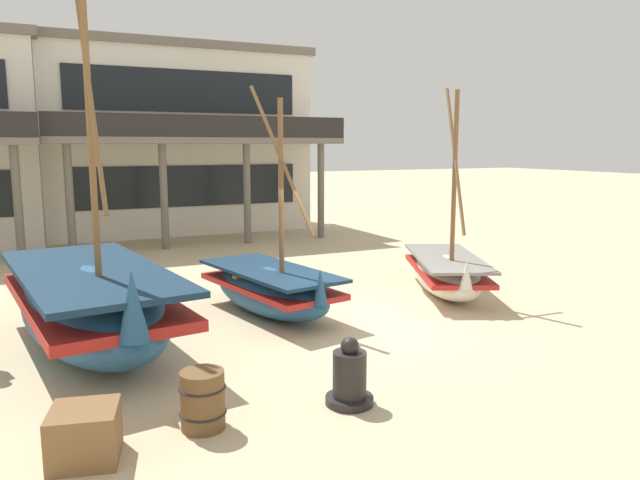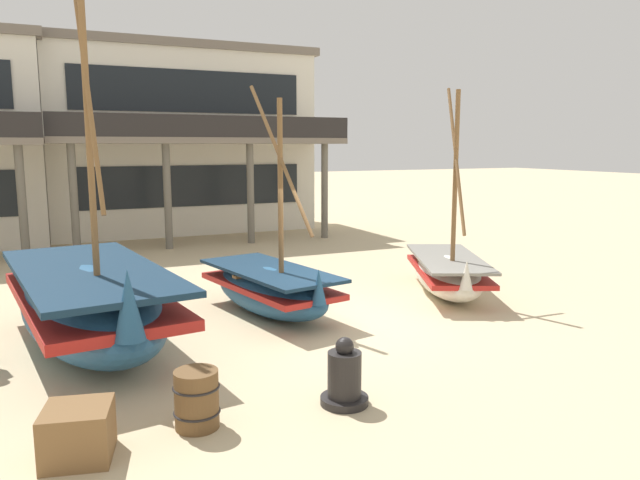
{
  "view_description": "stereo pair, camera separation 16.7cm",
  "coord_description": "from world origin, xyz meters",
  "px_view_note": "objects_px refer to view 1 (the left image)",
  "views": [
    {
      "loc": [
        -5.24,
        -9.86,
        3.3
      ],
      "look_at": [
        0.0,
        1.0,
        1.4
      ],
      "focal_mm": 33.74,
      "sensor_mm": 36.0,
      "label": 1
    },
    {
      "loc": [
        -5.08,
        -9.93,
        3.3
      ],
      "look_at": [
        0.0,
        1.0,
        1.4
      ],
      "focal_mm": 33.74,
      "sensor_mm": 36.0,
      "label": 2
    }
  ],
  "objects_px": {
    "fishing_boat_near_left": "(447,272)",
    "wooden_barrel": "(203,400)",
    "fishing_boat_far_right": "(271,288)",
    "cargo_crate": "(85,435)",
    "fishing_boat_centre_large": "(92,305)",
    "capstan_winch": "(350,378)",
    "harbor_building_main": "(173,140)"
  },
  "relations": [
    {
      "from": "fishing_boat_far_right",
      "to": "capstan_winch",
      "type": "height_order",
      "value": "fishing_boat_far_right"
    },
    {
      "from": "harbor_building_main",
      "to": "wooden_barrel",
      "type": "bearing_deg",
      "value": -101.41
    },
    {
      "from": "fishing_boat_near_left",
      "to": "fishing_boat_centre_large",
      "type": "height_order",
      "value": "fishing_boat_centre_large"
    },
    {
      "from": "fishing_boat_near_left",
      "to": "capstan_winch",
      "type": "relative_size",
      "value": 5.12
    },
    {
      "from": "capstan_winch",
      "to": "cargo_crate",
      "type": "bearing_deg",
      "value": -179.61
    },
    {
      "from": "capstan_winch",
      "to": "wooden_barrel",
      "type": "relative_size",
      "value": 1.27
    },
    {
      "from": "cargo_crate",
      "to": "fishing_boat_centre_large",
      "type": "bearing_deg",
      "value": 83.38
    },
    {
      "from": "fishing_boat_far_right",
      "to": "wooden_barrel",
      "type": "relative_size",
      "value": 6.37
    },
    {
      "from": "wooden_barrel",
      "to": "capstan_winch",
      "type": "bearing_deg",
      "value": -4.7
    },
    {
      "from": "fishing_boat_far_right",
      "to": "fishing_boat_near_left",
      "type": "bearing_deg",
      "value": -2.0
    },
    {
      "from": "fishing_boat_centre_large",
      "to": "fishing_boat_far_right",
      "type": "xyz_separation_m",
      "value": [
        3.36,
        0.68,
        -0.23
      ]
    },
    {
      "from": "fishing_boat_near_left",
      "to": "fishing_boat_centre_large",
      "type": "relative_size",
      "value": 0.7
    },
    {
      "from": "fishing_boat_far_right",
      "to": "capstan_winch",
      "type": "bearing_deg",
      "value": -97.9
    },
    {
      "from": "fishing_boat_near_left",
      "to": "wooden_barrel",
      "type": "height_order",
      "value": "fishing_boat_near_left"
    },
    {
      "from": "fishing_boat_far_right",
      "to": "harbor_building_main",
      "type": "distance_m",
      "value": 13.74
    },
    {
      "from": "capstan_winch",
      "to": "fishing_boat_centre_large",
      "type": "bearing_deg",
      "value": 126.78
    },
    {
      "from": "wooden_barrel",
      "to": "fishing_boat_centre_large",
      "type": "bearing_deg",
      "value": 104.01
    },
    {
      "from": "fishing_boat_centre_large",
      "to": "capstan_winch",
      "type": "height_order",
      "value": "fishing_boat_centre_large"
    },
    {
      "from": "wooden_barrel",
      "to": "harbor_building_main",
      "type": "bearing_deg",
      "value": 78.59
    },
    {
      "from": "fishing_boat_centre_large",
      "to": "cargo_crate",
      "type": "bearing_deg",
      "value": -96.62
    },
    {
      "from": "fishing_boat_centre_large",
      "to": "capstan_winch",
      "type": "relative_size",
      "value": 7.27
    },
    {
      "from": "fishing_boat_far_right",
      "to": "capstan_winch",
      "type": "distance_m",
      "value": 4.42
    },
    {
      "from": "cargo_crate",
      "to": "harbor_building_main",
      "type": "xyz_separation_m",
      "value": [
        4.86,
        17.76,
        3.23
      ]
    },
    {
      "from": "cargo_crate",
      "to": "wooden_barrel",
      "type": "bearing_deg",
      "value": 7.63
    },
    {
      "from": "fishing_boat_near_left",
      "to": "capstan_winch",
      "type": "distance_m",
      "value": 6.38
    },
    {
      "from": "harbor_building_main",
      "to": "fishing_boat_centre_large",
      "type": "bearing_deg",
      "value": -107.5
    },
    {
      "from": "fishing_boat_near_left",
      "to": "harbor_building_main",
      "type": "bearing_deg",
      "value": 102.95
    },
    {
      "from": "wooden_barrel",
      "to": "cargo_crate",
      "type": "distance_m",
      "value": 1.33
    },
    {
      "from": "fishing_boat_far_right",
      "to": "cargo_crate",
      "type": "relative_size",
      "value": 6.48
    },
    {
      "from": "fishing_boat_near_left",
      "to": "cargo_crate",
      "type": "xyz_separation_m",
      "value": [
        -7.97,
        -4.25,
        -0.2
      ]
    },
    {
      "from": "capstan_winch",
      "to": "harbor_building_main",
      "type": "relative_size",
      "value": 0.09
    },
    {
      "from": "fishing_boat_far_right",
      "to": "cargo_crate",
      "type": "xyz_separation_m",
      "value": [
        -3.79,
        -4.39,
        -0.23
      ]
    }
  ]
}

